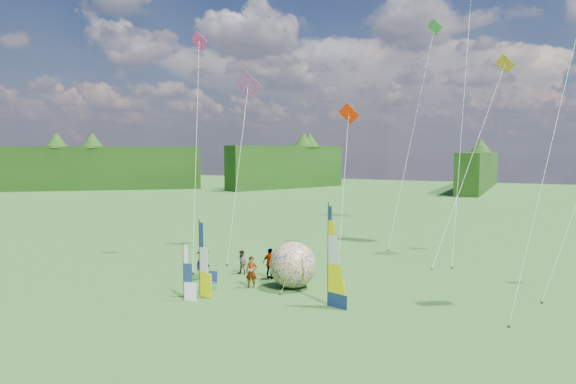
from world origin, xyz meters
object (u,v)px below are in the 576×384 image
at_px(camp_chair, 210,281).
at_px(kite_whale, 463,97).
at_px(side_banner_left, 200,259).
at_px(side_banner_far, 184,273).
at_px(bol_inflatable, 293,265).
at_px(spectator_c, 203,264).
at_px(spectator_b, 242,262).
at_px(spectator_d, 270,264).
at_px(feather_banner_main, 328,256).
at_px(spectator_a, 251,272).

relative_size(camp_chair, kite_whale, 0.05).
distance_m(side_banner_left, side_banner_far, 1.19).
relative_size(side_banner_far, bol_inflatable, 1.12).
bearing_deg(spectator_c, bol_inflatable, -83.34).
bearing_deg(camp_chair, kite_whale, 55.91).
bearing_deg(kite_whale, bol_inflatable, -117.40).
height_order(spectator_b, spectator_d, spectator_d).
distance_m(side_banner_left, camp_chair, 1.84).
bearing_deg(spectator_c, kite_whale, -40.24).
distance_m(side_banner_far, spectator_d, 6.20).
bearing_deg(kite_whale, feather_banner_main, -105.31).
relative_size(spectator_d, camp_chair, 1.76).
xyz_separation_m(feather_banner_main, spectator_c, (-8.48, 1.42, -1.54)).
relative_size(side_banner_left, spectator_d, 2.14).
distance_m(side_banner_left, kite_whale, 23.16).
distance_m(camp_chair, kite_whale, 23.00).
distance_m(spectator_b, spectator_d, 2.09).
bearing_deg(spectator_d, spectator_a, 98.89).
bearing_deg(spectator_d, spectator_c, 38.90).
xyz_separation_m(spectator_a, spectator_b, (-2.08, 2.43, -0.13)).
relative_size(feather_banner_main, kite_whale, 0.21).
bearing_deg(spectator_a, bol_inflatable, 6.13).
bearing_deg(side_banner_far, spectator_a, 49.14).
height_order(spectator_b, spectator_c, spectator_c).
distance_m(feather_banner_main, side_banner_left, 6.82).
bearing_deg(spectator_d, side_banner_left, 80.29).
height_order(side_banner_left, spectator_c, side_banner_left).
height_order(feather_banner_main, bol_inflatable, feather_banner_main).
bearing_deg(spectator_a, camp_chair, -159.53).
bearing_deg(camp_chair, spectator_a, 38.33).
height_order(feather_banner_main, side_banner_left, feather_banner_main).
bearing_deg(spectator_a, spectator_b, 110.68).
bearing_deg(spectator_b, camp_chair, -79.95).
relative_size(side_banner_far, spectator_d, 1.58).
height_order(side_banner_far, bol_inflatable, side_banner_far).
distance_m(bol_inflatable, camp_chair, 4.61).
bearing_deg(feather_banner_main, spectator_b, 169.48).
bearing_deg(side_banner_far, feather_banner_main, 5.80).
bearing_deg(feather_banner_main, bol_inflatable, 159.90).
height_order(side_banner_far, spectator_b, side_banner_far).
distance_m(spectator_a, kite_whale, 20.95).
relative_size(side_banner_left, camp_chair, 3.76).
relative_size(side_banner_left, kite_whale, 0.17).
xyz_separation_m(feather_banner_main, camp_chair, (-6.77, -0.29, -1.96)).
relative_size(side_banner_far, spectator_c, 1.55).
bearing_deg(spectator_b, spectator_d, -0.29).
relative_size(feather_banner_main, bol_inflatable, 1.90).
bearing_deg(camp_chair, side_banner_left, -85.97).
relative_size(feather_banner_main, camp_chair, 4.74).
relative_size(bol_inflatable, kite_whale, 0.11).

